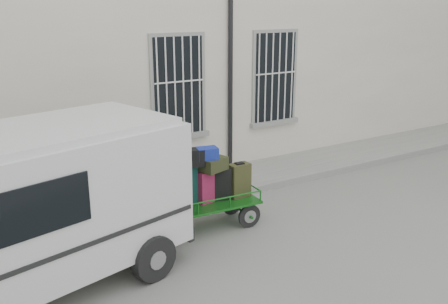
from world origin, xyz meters
name	(u,v)px	position (x,y,z in m)	size (l,w,h in m)	color
ground	(269,222)	(0.00, 0.00, 0.00)	(80.00, 80.00, 0.00)	slate
building	(149,44)	(0.00, 5.50, 3.00)	(24.00, 5.15, 6.00)	beige
sidewalk	(212,184)	(0.00, 2.20, 0.07)	(24.00, 1.70, 0.15)	gray
luggage_cart	(202,187)	(-1.24, 0.40, 0.82)	(2.37, 1.03, 1.58)	black
van	(16,206)	(-4.47, -0.21, 1.38)	(5.10, 3.11, 2.41)	silver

